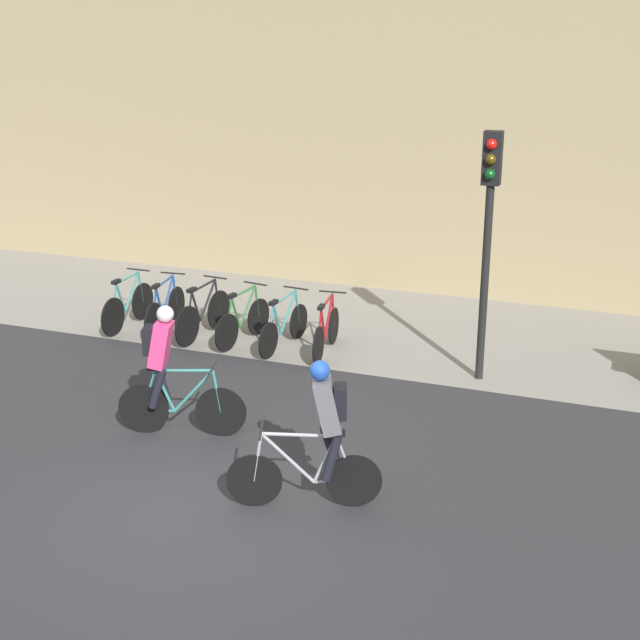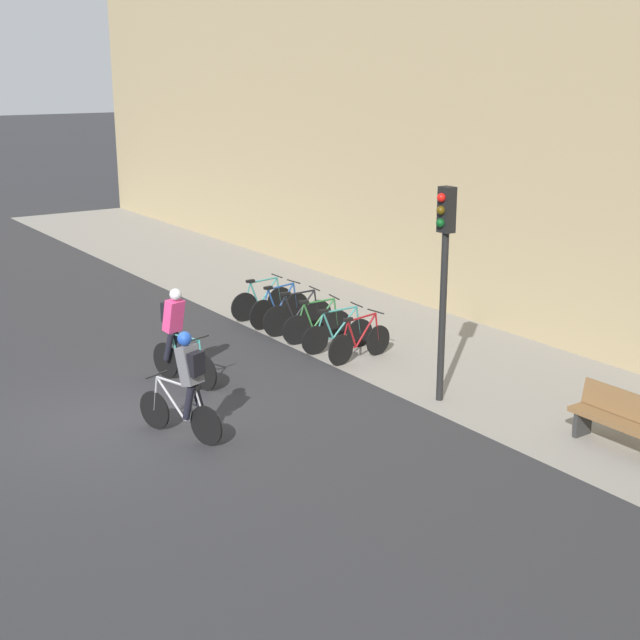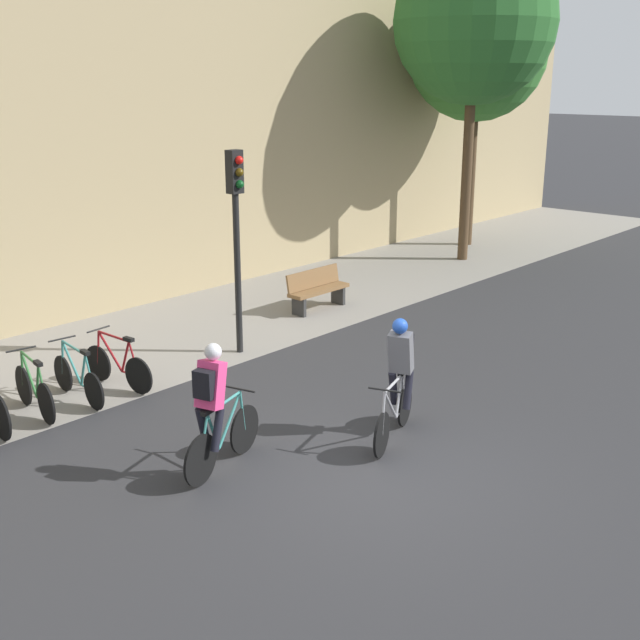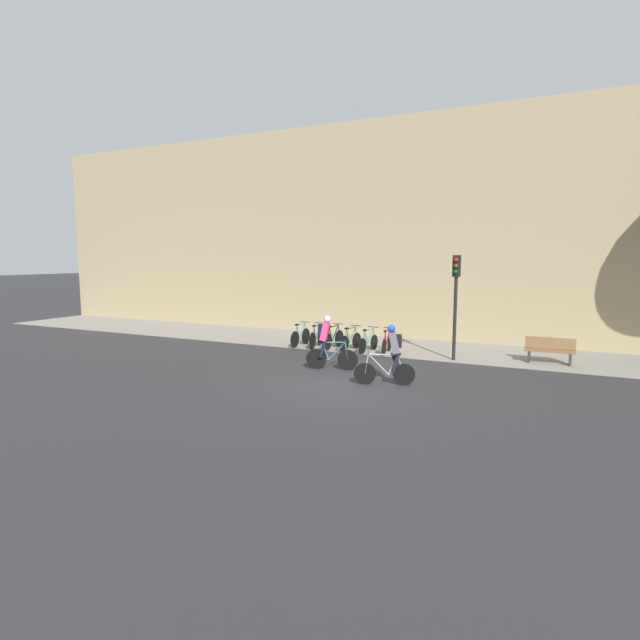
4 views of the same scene
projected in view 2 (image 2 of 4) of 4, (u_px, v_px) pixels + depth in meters
ground at (124, 423)px, 14.59m from camera, size 200.00×200.00×0.00m
kerb_strip at (433, 351)px, 18.28m from camera, size 44.00×4.50×0.01m
building_facade at (535, 102)px, 18.33m from camera, size 44.00×0.60×9.84m
cyclist_pink at (177, 333)px, 16.26m from camera, size 1.66×0.61×1.78m
cyclist_grey at (187, 382)px, 13.70m from camera, size 1.66×0.70×1.76m
parked_bike_0 at (262, 301)px, 20.58m from camera, size 0.46×1.64×0.97m
parked_bike_1 at (279, 308)px, 19.99m from camera, size 0.46×1.65×0.97m
parked_bike_2 at (298, 315)px, 19.39m from camera, size 0.46×1.68×0.98m
parked_bike_3 at (317, 324)px, 18.81m from camera, size 0.46×1.58×0.95m
parked_bike_4 at (338, 333)px, 18.21m from camera, size 0.46×1.66×0.94m
parked_bike_5 at (360, 342)px, 17.62m from camera, size 0.46×1.63×0.94m
traffic_light_pole at (444, 256)px, 14.89m from camera, size 0.26×0.30×3.73m
bench at (620, 420)px, 13.49m from camera, size 1.62×0.44×0.89m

